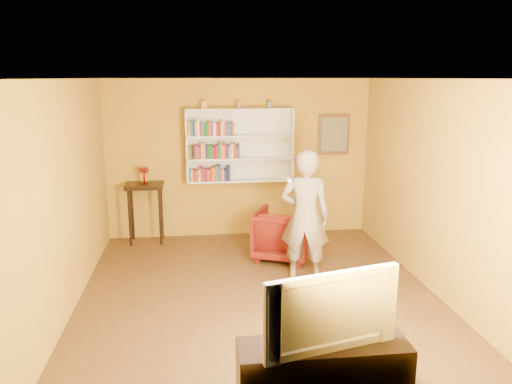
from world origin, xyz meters
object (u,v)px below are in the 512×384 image
Objects in this scene: console_table at (145,194)px; armchair at (284,234)px; tv_cabinet at (323,372)px; bookshelf at (240,145)px; person at (305,217)px; ruby_lustre at (144,172)px; television at (325,307)px.

armchair is at bearing -26.12° from console_table.
tv_cabinet is (-0.28, -3.45, -0.12)m from armchair.
bookshelf reaches higher than armchair.
bookshelf reaches higher than person.
ruby_lustre reaches higher than television.
television is at bearing 0.00° from tv_cabinet.
ruby_lustre is at bearing -24.87° from person.
armchair is at bearing -65.41° from bookshelf.
ruby_lustre is at bearing -174.28° from bookshelf.
person is 1.52× the size of television.
console_table reaches higher than armchair.
armchair reaches higher than tv_cabinet.
bookshelf is at bearing 93.38° from tv_cabinet.
tv_cabinet is (1.87, -4.50, -0.94)m from ruby_lustre.
console_table is at bearing -174.28° from bookshelf.
tv_cabinet is at bearing -67.45° from ruby_lustre.
bookshelf is 1.77m from console_table.
ruby_lustre reaches higher than armchair.
television is at bearing -67.45° from ruby_lustre.
person is (2.27, -1.96, -0.30)m from ruby_lustre.
person reaches higher than ruby_lustre.
tv_cabinet is at bearing -67.45° from console_table.
ruby_lustre is (-0.00, 0.00, 0.37)m from console_table.
bookshelf is 2.13× the size of armchair.
ruby_lustre is at bearing 180.00° from console_table.
console_table is 0.84× the size of television.
person is at bearing 121.47° from armchair.
tv_cabinet is at bearing 109.38° from armchair.
ruby_lustre is 0.23× the size of television.
bookshelf reaches higher than console_table.
television is (-0.28, -3.45, 0.48)m from armchair.
television is (1.87, -4.50, -0.34)m from ruby_lustre.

